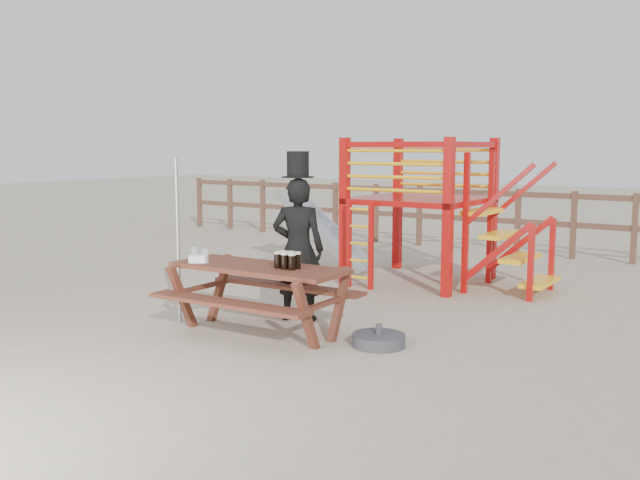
{
  "coord_description": "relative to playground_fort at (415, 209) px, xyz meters",
  "views": [
    {
      "loc": [
        4.84,
        -5.78,
        1.99
      ],
      "look_at": [
        0.34,
        0.8,
        0.93
      ],
      "focal_mm": 40.0,
      "sensor_mm": 36.0,
      "label": 1
    }
  ],
  "objects": [
    {
      "name": "ground",
      "position": [
        -0.12,
        -3.58,
        -1.07
      ],
      "size": [
        60.0,
        60.0,
        0.0
      ],
      "primitive_type": "plane",
      "color": "tan",
      "rests_on": "ground"
    },
    {
      "name": "back_fence",
      "position": [
        -0.12,
        3.42,
        -0.34
      ],
      "size": [
        15.09,
        0.09,
        1.2
      ],
      "color": "brown",
      "rests_on": "ground"
    },
    {
      "name": "playground_fort",
      "position": [
        0.0,
        0.0,
        0.0
      ],
      "size": [
        4.71,
        1.84,
        2.1
      ],
      "color": "#A90D0B",
      "rests_on": "ground"
    },
    {
      "name": "picnic_table",
      "position": [
        0.01,
        -3.62,
        -0.61
      ],
      "size": [
        1.94,
        1.37,
        0.73
      ],
      "rotation": [
        0.0,
        0.0,
        0.03
      ],
      "color": "brown",
      "rests_on": "ground"
    },
    {
      "name": "man_with_hat",
      "position": [
        -0.01,
        -2.88,
        -0.21
      ],
      "size": [
        0.7,
        0.6,
        1.93
      ],
      "rotation": [
        0.0,
        0.0,
        3.57
      ],
      "color": "black",
      "rests_on": "ground"
    },
    {
      "name": "metal_pole",
      "position": [
        -1.05,
        -3.74,
        -0.14
      ],
      "size": [
        0.04,
        0.04,
        1.86
      ],
      "primitive_type": "cylinder",
      "color": "#B2B2B7",
      "rests_on": "ground"
    },
    {
      "name": "parasol_base",
      "position": [
        1.3,
        -3.33,
        -1.01
      ],
      "size": [
        0.53,
        0.53,
        0.23
      ],
      "color": "#36353A",
      "rests_on": "ground"
    },
    {
      "name": "paper_bag",
      "position": [
        -0.66,
        -3.83,
        -0.3
      ],
      "size": [
        0.23,
        0.21,
        0.08
      ],
      "primitive_type": "cube",
      "rotation": [
        0.0,
        0.0,
        0.53
      ],
      "color": "white",
      "rests_on": "picnic_table"
    },
    {
      "name": "stout_pints",
      "position": [
        0.37,
        -3.6,
        -0.25
      ],
      "size": [
        0.26,
        0.18,
        0.17
      ],
      "color": "black",
      "rests_on": "picnic_table"
    },
    {
      "name": "empty_glasses",
      "position": [
        -0.68,
        -3.79,
        -0.27
      ],
      "size": [
        0.27,
        0.12,
        0.15
      ],
      "color": "silver",
      "rests_on": "picnic_table"
    }
  ]
}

